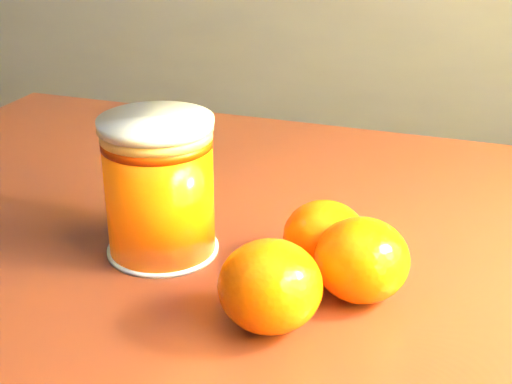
# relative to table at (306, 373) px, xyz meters

# --- Properties ---
(kitchen_counter) EXTENTS (3.15, 0.60, 0.90)m
(kitchen_counter) POSITION_rel_table_xyz_m (-0.92, 1.20, -0.21)
(kitchen_counter) COLOR #535359
(kitchen_counter) RESTS_ON ground
(table) EXTENTS (1.08, 0.82, 0.76)m
(table) POSITION_rel_table_xyz_m (0.00, 0.00, 0.00)
(table) COLOR maroon
(table) RESTS_ON ground
(juice_glass) EXTENTS (0.09, 0.09, 0.11)m
(juice_glass) POSITION_rel_table_xyz_m (-0.13, 0.01, 0.15)
(juice_glass) COLOR #FE5905
(juice_glass) RESTS_ON table
(orange_front) EXTENTS (0.08, 0.08, 0.06)m
(orange_front) POSITION_rel_table_xyz_m (0.01, 0.01, 0.13)
(orange_front) COLOR #FF5F05
(orange_front) RESTS_ON table
(orange_back) EXTENTS (0.09, 0.09, 0.06)m
(orange_back) POSITION_rel_table_xyz_m (0.04, -0.02, 0.13)
(orange_back) COLOR #FF5F05
(orange_back) RESTS_ON table
(orange_extra) EXTENTS (0.09, 0.09, 0.06)m
(orange_extra) POSITION_rel_table_xyz_m (-0.02, -0.08, 0.13)
(orange_extra) COLOR #FF5F05
(orange_extra) RESTS_ON table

